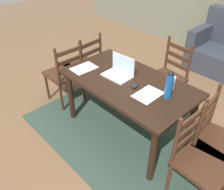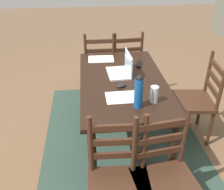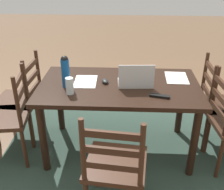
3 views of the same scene
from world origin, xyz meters
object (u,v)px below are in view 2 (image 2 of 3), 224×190
(chair_left_far, at_px, (124,63))
(tv_remote, at_px, (139,64))
(chair_left_near, at_px, (100,64))
(water_bottle, at_px, (139,91))
(laptop, at_px, (123,69))
(computer_mouse, at_px, (121,85))
(drinking_glass, at_px, (154,94))
(chair_right_far, at_px, (165,182))
(chair_right_near, at_px, (119,186))
(chair_far_head, at_px, (195,100))
(dining_table, at_px, (123,89))

(chair_left_far, distance_m, tv_remote, 0.75)
(chair_left_near, bearing_deg, water_bottle, 8.45)
(chair_left_near, distance_m, laptop, 0.97)
(chair_left_near, height_order, computer_mouse, chair_left_near)
(drinking_glass, distance_m, tv_remote, 0.78)
(drinking_glass, bearing_deg, laptop, -161.84)
(chair_right_far, bearing_deg, chair_right_near, -90.06)
(chair_left_near, bearing_deg, chair_far_head, 42.69)
(chair_far_head, bearing_deg, water_bottle, -56.93)
(chair_right_far, relative_size, laptop, 2.86)
(water_bottle, height_order, drinking_glass, water_bottle)
(chair_far_head, xyz_separation_m, chair_right_near, (1.04, -0.96, 0.00))
(chair_far_head, xyz_separation_m, drinking_glass, (0.42, -0.59, 0.36))
(chair_far_head, relative_size, water_bottle, 3.22)
(tv_remote, bearing_deg, chair_far_head, -18.26)
(laptop, bearing_deg, chair_right_near, -8.85)
(dining_table, distance_m, chair_left_far, 1.07)
(chair_left_far, height_order, laptop, laptop)
(water_bottle, relative_size, computer_mouse, 2.95)
(chair_left_far, height_order, chair_right_near, same)
(dining_table, relative_size, chair_left_far, 1.58)
(computer_mouse, bearing_deg, chair_left_near, 166.41)
(tv_remote, bearing_deg, water_bottle, -87.74)
(chair_right_far, bearing_deg, drinking_glass, 176.06)
(dining_table, distance_m, chair_right_far, 1.07)
(dining_table, relative_size, laptop, 4.53)
(chair_right_near, bearing_deg, chair_left_near, -179.95)
(chair_right_near, xyz_separation_m, tv_remote, (-1.39, 0.40, 0.29))
(chair_left_near, bearing_deg, computer_mouse, 6.52)
(chair_left_far, xyz_separation_m, chair_right_far, (2.08, -0.01, 0.00))
(chair_right_near, bearing_deg, drinking_glass, 148.78)
(chair_far_head, bearing_deg, chair_left_near, -137.31)
(chair_far_head, distance_m, laptop, 0.86)
(tv_remote, bearing_deg, drinking_glass, -77.84)
(dining_table, bearing_deg, computer_mouse, -14.56)
(laptop, bearing_deg, chair_left_far, 170.11)
(computer_mouse, bearing_deg, chair_far_head, 78.85)
(dining_table, relative_size, chair_left_near, 1.58)
(laptop, distance_m, tv_remote, 0.30)
(chair_right_far, bearing_deg, dining_table, -171.06)
(chair_right_near, bearing_deg, chair_right_far, 89.94)
(chair_left_near, height_order, water_bottle, water_bottle)
(chair_left_far, distance_m, chair_far_head, 1.22)
(dining_table, bearing_deg, chair_right_near, -9.16)
(water_bottle, bearing_deg, computer_mouse, -165.21)
(computer_mouse, bearing_deg, tv_remote, 131.09)
(tv_remote, bearing_deg, chair_left_far, 109.05)
(chair_right_near, xyz_separation_m, water_bottle, (-0.56, 0.22, 0.44))
(chair_left_far, height_order, tv_remote, chair_left_far)
(chair_right_far, bearing_deg, chair_left_far, 179.74)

